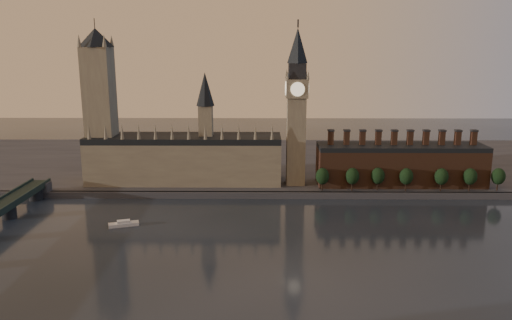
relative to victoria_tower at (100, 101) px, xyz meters
The scene contains 14 objects.
ground 176.40m from the victoria_tower, 43.78° to the right, with size 900.00×900.00×0.00m, color black.
north_bank 147.08m from the victoria_tower, 27.72° to the left, with size 900.00×182.00×4.00m.
palace_of_westminster 67.03m from the victoria_tower, ahead, with size 130.00×30.30×74.00m.
victoria_tower is the anchor object (origin of this frame).
big_ben 130.12m from the victoria_tower, ahead, with size 15.00×15.00×107.00m.
chimney_block 204.27m from the victoria_tower, ahead, with size 110.00×25.00×37.00m.
embankment_tree_0 154.59m from the victoria_tower, ahead, with size 8.60×8.60×14.88m.
embankment_tree_1 172.86m from the victoria_tower, ahead, with size 8.60×8.60×14.88m.
embankment_tree_2 188.57m from the victoria_tower, ahead, with size 8.60×8.60×14.88m.
embankment_tree_3 205.97m from the victoria_tower, ahead, with size 8.60×8.60×14.88m.
embankment_tree_4 227.73m from the victoria_tower, ahead, with size 8.60×8.60×14.88m.
embankment_tree_5 245.58m from the victoria_tower, ahead, with size 8.60×8.60×14.88m.
embankment_tree_6 263.34m from the victoria_tower, ahead, with size 8.60×8.60×14.88m.
river_boat 101.02m from the victoria_tower, 66.62° to the right, with size 16.51×9.16×3.18m.
Camera 1 is at (-13.31, -214.39, 94.92)m, focal length 35.00 mm.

